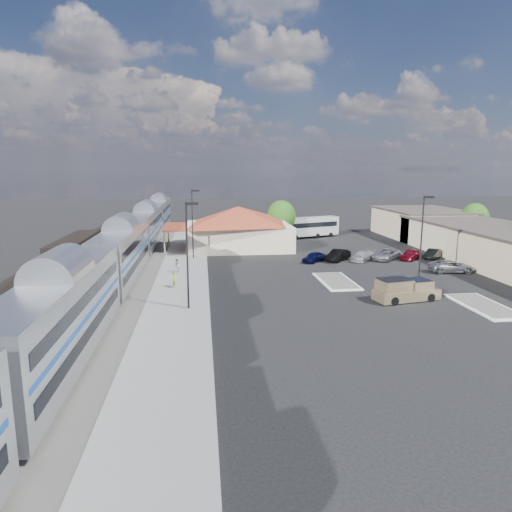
{
  "coord_description": "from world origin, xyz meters",
  "views": [
    {
      "loc": [
        -9.69,
        -42.8,
        11.57
      ],
      "look_at": [
        -4.33,
        2.73,
        2.8
      ],
      "focal_mm": 32.0,
      "sensor_mm": 36.0,
      "label": 1
    }
  ],
  "objects": [
    {
      "name": "freight_cars",
      "position": [
        -24.0,
        9.72,
        1.93
      ],
      "size": [
        2.8,
        46.0,
        4.0
      ],
      "color": "black",
      "rests_on": "ground"
    },
    {
      "name": "person_a",
      "position": [
        -12.52,
        0.98,
        0.97
      ],
      "size": [
        0.53,
        0.66,
        1.58
      ],
      "primitive_type": "imported",
      "rotation": [
        0.0,
        0.0,
        1.27
      ],
      "color": "#BBD943",
      "rests_on": "platform"
    },
    {
      "name": "passenger_train",
      "position": [
        -18.0,
        4.9,
        2.87
      ],
      "size": [
        3.0,
        104.0,
        5.55
      ],
      "color": "silver",
      "rests_on": "ground"
    },
    {
      "name": "buildings_east",
      "position": [
        28.0,
        14.28,
        2.27
      ],
      "size": [
        14.4,
        51.4,
        4.8
      ],
      "color": "#C6B28C",
      "rests_on": "ground"
    },
    {
      "name": "traffic_island_south",
      "position": [
        4.0,
        2.0,
        0.1
      ],
      "size": [
        3.3,
        7.5,
        0.21
      ],
      "color": "silver",
      "rests_on": "ground"
    },
    {
      "name": "lamp_plat_n",
      "position": [
        -10.9,
        16.0,
        5.34
      ],
      "size": [
        1.08,
        0.25,
        9.0
      ],
      "color": "black",
      "rests_on": "ground"
    },
    {
      "name": "traffic_island_north",
      "position": [
        14.0,
        -8.0,
        0.1
      ],
      "size": [
        3.3,
        7.5,
        0.21
      ],
      "color": "silver",
      "rests_on": "ground"
    },
    {
      "name": "pickup_truck",
      "position": [
        8.23,
        -5.35,
        0.95
      ],
      "size": [
        6.11,
        3.17,
        2.01
      ],
      "rotation": [
        0.0,
        0.0,
        1.76
      ],
      "color": "tan",
      "rests_on": "ground"
    },
    {
      "name": "station_depot",
      "position": [
        -4.56,
        24.0,
        3.13
      ],
      "size": [
        18.35,
        12.24,
        6.2
      ],
      "color": "beige",
      "rests_on": "ground"
    },
    {
      "name": "platform",
      "position": [
        -12.0,
        6.0,
        0.09
      ],
      "size": [
        5.5,
        92.0,
        0.18
      ],
      "primitive_type": "cube",
      "color": "gray",
      "rests_on": "ground"
    },
    {
      "name": "suv",
      "position": [
        18.3,
        4.81,
        0.69
      ],
      "size": [
        5.2,
        2.8,
        1.39
      ],
      "primitive_type": "imported",
      "rotation": [
        0.0,
        0.0,
        1.47
      ],
      "color": "#A1A3A9",
      "rests_on": "ground"
    },
    {
      "name": "parked_car_d",
      "position": [
        13.77,
        12.74,
        0.69
      ],
      "size": [
        5.17,
        5.12,
        1.38
      ],
      "primitive_type": "imported",
      "rotation": [
        0.0,
        0.0,
        -0.8
      ],
      "color": "#919299",
      "rests_on": "ground"
    },
    {
      "name": "ground",
      "position": [
        0.0,
        0.0,
        0.0
      ],
      "size": [
        280.0,
        280.0,
        0.0
      ],
      "primitive_type": "plane",
      "color": "black",
      "rests_on": "ground"
    },
    {
      "name": "parked_car_f",
      "position": [
        20.17,
        12.74,
        0.63
      ],
      "size": [
        3.66,
        3.69,
        1.27
      ],
      "primitive_type": "imported",
      "rotation": [
        0.0,
        0.0,
        -0.78
      ],
      "color": "black",
      "rests_on": "ground"
    },
    {
      "name": "person_b",
      "position": [
        -12.66,
        7.54,
        1.0
      ],
      "size": [
        0.74,
        0.89,
        1.65
      ],
      "primitive_type": "imported",
      "rotation": [
        0.0,
        0.0,
        -1.42
      ],
      "color": "silver",
      "rests_on": "platform"
    },
    {
      "name": "parked_car_c",
      "position": [
        10.57,
        12.44,
        0.64
      ],
      "size": [
        4.41,
        4.37,
        1.28
      ],
      "primitive_type": "imported",
      "rotation": [
        0.0,
        0.0,
        -0.79
      ],
      "color": "silver",
      "rests_on": "ground"
    },
    {
      "name": "tree_depot",
      "position": [
        3.0,
        30.0,
        4.02
      ],
      "size": [
        4.71,
        4.71,
        6.63
      ],
      "color": "#382314",
      "rests_on": "ground"
    },
    {
      "name": "parked_car_b",
      "position": [
        7.37,
        12.74,
        0.74
      ],
      "size": [
        4.23,
        4.29,
        1.47
      ],
      "primitive_type": "imported",
      "rotation": [
        0.0,
        0.0,
        -0.77
      ],
      "color": "black",
      "rests_on": "ground"
    },
    {
      "name": "tree_east_c",
      "position": [
        34.0,
        26.0,
        3.76
      ],
      "size": [
        4.41,
        4.41,
        6.21
      ],
      "color": "#382314",
      "rests_on": "ground"
    },
    {
      "name": "railbed",
      "position": [
        -21.0,
        8.0,
        0.06
      ],
      "size": [
        16.0,
        100.0,
        0.12
      ],
      "primitive_type": "cube",
      "color": "#4C4944",
      "rests_on": "ground"
    },
    {
      "name": "lamp_plat_s",
      "position": [
        -10.9,
        -6.0,
        5.34
      ],
      "size": [
        1.08,
        0.25,
        9.0
      ],
      "color": "black",
      "rests_on": "ground"
    },
    {
      "name": "lamp_lot",
      "position": [
        12.1,
        0.0,
        5.34
      ],
      "size": [
        1.08,
        0.25,
        9.0
      ],
      "color": "black",
      "rests_on": "ground"
    },
    {
      "name": "parked_car_a",
      "position": [
        4.17,
        12.44,
        0.65
      ],
      "size": [
        3.77,
        3.75,
        1.29
      ],
      "primitive_type": "imported",
      "rotation": [
        0.0,
        0.0,
        -0.79
      ],
      "color": "#0B0E39",
      "rests_on": "ground"
    },
    {
      "name": "parked_car_e",
      "position": [
        16.97,
        12.44,
        0.7
      ],
      "size": [
        4.1,
        4.03,
        1.4
      ],
      "primitive_type": "imported",
      "rotation": [
        0.0,
        0.0,
        -0.8
      ],
      "color": "maroon",
      "rests_on": "ground"
    },
    {
      "name": "coach_bus",
      "position": [
        8.29,
        32.86,
        2.0
      ],
      "size": [
        10.96,
        5.83,
        3.47
      ],
      "rotation": [
        0.0,
        0.0,
        1.91
      ],
      "color": "silver",
      "rests_on": "ground"
    }
  ]
}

